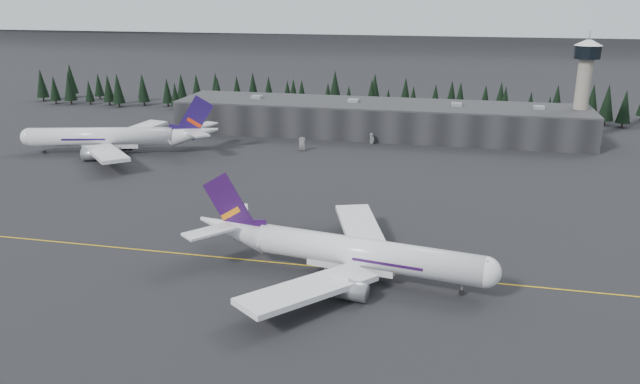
% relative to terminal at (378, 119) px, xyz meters
% --- Properties ---
extents(ground, '(1400.00, 1400.00, 0.00)m').
position_rel_terminal_xyz_m(ground, '(0.00, -125.00, -6.30)').
color(ground, black).
rests_on(ground, ground).
extents(taxiline, '(400.00, 0.40, 0.02)m').
position_rel_terminal_xyz_m(taxiline, '(0.00, -127.00, -6.29)').
color(taxiline, gold).
rests_on(taxiline, ground).
extents(terminal, '(160.00, 30.00, 12.60)m').
position_rel_terminal_xyz_m(terminal, '(0.00, 0.00, 0.00)').
color(terminal, black).
rests_on(terminal, ground).
extents(control_tower, '(10.00, 10.00, 37.70)m').
position_rel_terminal_xyz_m(control_tower, '(75.00, 3.00, 17.11)').
color(control_tower, gray).
rests_on(control_tower, ground).
extents(treeline, '(360.00, 20.00, 15.00)m').
position_rel_terminal_xyz_m(treeline, '(0.00, 37.00, 1.20)').
color(treeline, black).
rests_on(treeline, ground).
extents(mountain_ridge, '(4400.00, 900.00, 420.00)m').
position_rel_terminal_xyz_m(mountain_ridge, '(0.00, 875.00, -6.30)').
color(mountain_ridge, white).
rests_on(mountain_ridge, ground).
extents(jet_main, '(63.42, 58.13, 18.74)m').
position_rel_terminal_xyz_m(jet_main, '(9.55, -129.69, -1.02)').
color(jet_main, white).
rests_on(jet_main, ground).
extents(jet_parked, '(67.96, 61.96, 20.36)m').
position_rel_terminal_xyz_m(jet_parked, '(-84.39, -49.71, -0.56)').
color(jet_parked, silver).
rests_on(jet_parked, ground).
extents(gse_vehicle_a, '(2.94, 5.18, 1.36)m').
position_rel_terminal_xyz_m(gse_vehicle_a, '(-22.69, -32.18, -5.62)').
color(gse_vehicle_a, '#BABABC').
rests_on(gse_vehicle_a, ground).
extents(gse_vehicle_b, '(4.55, 3.45, 1.44)m').
position_rel_terminal_xyz_m(gse_vehicle_b, '(0.17, -16.95, -5.58)').
color(gse_vehicle_b, silver).
rests_on(gse_vehicle_b, ground).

